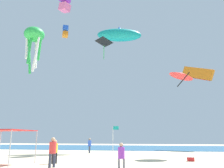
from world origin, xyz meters
name	(u,v)px	position (x,y,z in m)	size (l,w,h in m)	color
ground	(109,168)	(0.00, 0.00, -0.05)	(110.00, 110.00, 0.10)	beige
ocean_strip	(141,147)	(0.00, 30.88, 0.01)	(110.00, 23.44, 0.03)	#28608C
canopy_tent	(6,131)	(-7.68, -0.08, 2.34)	(3.25, 3.32, 2.45)	#B2B2B7
person_near_tent	(53,150)	(-3.63, -0.70, 1.13)	(0.46, 0.47, 1.92)	#33384C
person_central	(121,155)	(1.14, -1.89, 0.95)	(0.43, 0.38, 1.61)	slate
person_rightmost	(55,149)	(-4.48, 1.47, 1.02)	(0.41, 0.42, 1.74)	black
person_far_shore	(90,144)	(-5.23, 13.19, 1.07)	(0.43, 0.49, 1.83)	#33384C
banner_flag	(114,138)	(-1.06, 7.46, 1.85)	(0.61, 0.06, 3.01)	silver
cooler_box	(191,159)	(5.79, 5.23, 0.18)	(0.57, 0.37, 0.35)	red
kite_box_blue	(65,31)	(-13.01, 21.76, 21.38)	(1.42, 1.48, 2.27)	blue
kite_octopus_green	(34,37)	(-9.47, 5.52, 12.55)	(2.94, 2.94, 5.08)	green
kite_delta_red	(181,75)	(6.07, 9.71, 8.60)	(2.67, 2.66, 2.24)	red
kite_inflatable_teal	(119,35)	(-2.25, 18.98, 18.39)	(7.63, 4.08, 2.86)	teal
kite_diamond_black	(104,43)	(-3.86, 14.77, 15.33)	(2.77, 2.77, 2.95)	black
kite_parafoil_orange	(197,73)	(10.76, 26.54, 13.20)	(5.09, 4.65, 3.95)	orange
kite_box_purple	(65,3)	(-9.57, 13.23, 21.59)	(1.78, 1.67, 2.86)	purple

